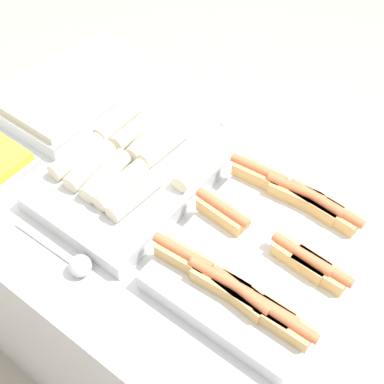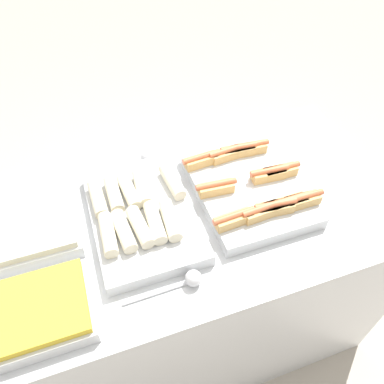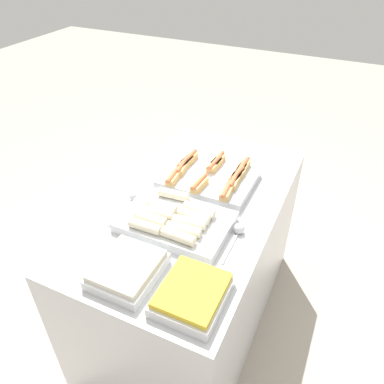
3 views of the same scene
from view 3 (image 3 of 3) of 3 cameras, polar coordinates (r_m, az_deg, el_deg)
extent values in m
plane|color=#ADA393|center=(2.56, 0.21, -17.95)|extent=(12.00, 12.00, 0.00)
cube|color=silver|center=(2.20, 0.24, -11.01)|extent=(1.46, 0.82, 0.91)
cube|color=silver|center=(2.02, 2.58, 1.99)|extent=(0.37, 0.48, 0.05)
cube|color=tan|center=(1.98, 6.87, 2.33)|extent=(0.13, 0.06, 0.04)
cylinder|color=#D66B42|center=(1.97, 6.91, 2.82)|extent=(0.15, 0.04, 0.02)
cube|color=tan|center=(2.10, 3.89, 4.71)|extent=(0.12, 0.05, 0.04)
cylinder|color=#D66B42|center=(2.09, 3.91, 5.18)|extent=(0.14, 0.02, 0.02)
cube|color=tan|center=(2.07, -1.00, 4.39)|extent=(0.13, 0.05, 0.04)
cylinder|color=#D66B42|center=(2.06, -1.00, 4.87)|extent=(0.15, 0.03, 0.02)
cube|color=tan|center=(2.03, -1.55, 3.68)|extent=(0.13, 0.06, 0.04)
cylinder|color=#D66B42|center=(2.02, -1.56, 4.16)|extent=(0.15, 0.04, 0.02)
cube|color=tan|center=(2.06, 7.85, 3.77)|extent=(0.12, 0.04, 0.04)
cylinder|color=#D66B42|center=(2.05, 7.89, 4.25)|extent=(0.14, 0.02, 0.02)
cube|color=tan|center=(2.06, 3.54, 4.07)|extent=(0.13, 0.05, 0.04)
cylinder|color=#D66B42|center=(2.05, 3.56, 4.55)|extent=(0.15, 0.03, 0.02)
cube|color=tan|center=(1.90, 1.15, 1.13)|extent=(0.13, 0.05, 0.04)
cylinder|color=#D66B42|center=(1.89, 1.15, 1.63)|extent=(0.15, 0.03, 0.02)
cube|color=tan|center=(2.02, 7.31, 3.12)|extent=(0.13, 0.05, 0.04)
cylinder|color=#D66B42|center=(2.01, 7.35, 3.60)|extent=(0.14, 0.03, 0.02)
cube|color=tan|center=(1.86, 5.31, 0.03)|extent=(0.13, 0.05, 0.04)
cylinder|color=#D66B42|center=(1.85, 5.35, 0.53)|extent=(0.15, 0.03, 0.02)
cube|color=tan|center=(2.11, -0.38, 5.01)|extent=(0.13, 0.05, 0.04)
cylinder|color=#D66B42|center=(2.10, -0.39, 5.48)|extent=(0.15, 0.03, 0.02)
cube|color=tan|center=(1.96, -2.88, 2.20)|extent=(0.13, 0.05, 0.04)
cylinder|color=#D66B42|center=(1.95, -2.89, 2.69)|extent=(0.15, 0.03, 0.02)
cube|color=tan|center=(1.94, 6.42, 1.58)|extent=(0.13, 0.05, 0.04)
cylinder|color=#D66B42|center=(1.93, 6.46, 2.08)|extent=(0.15, 0.03, 0.02)
cube|color=silver|center=(1.74, -2.49, -4.59)|extent=(0.33, 0.50, 0.05)
cylinder|color=beige|center=(1.63, -1.25, -5.71)|extent=(0.06, 0.16, 0.04)
cylinder|color=beige|center=(1.83, -2.83, -0.37)|extent=(0.06, 0.16, 0.04)
cylinder|color=beige|center=(1.70, -6.30, -4.04)|extent=(0.05, 0.15, 0.04)
cylinder|color=beige|center=(1.73, 1.09, -2.74)|extent=(0.06, 0.16, 0.04)
cylinder|color=beige|center=(1.60, -2.12, -6.74)|extent=(0.05, 0.15, 0.04)
cylinder|color=beige|center=(1.76, -4.64, -2.18)|extent=(0.05, 0.16, 0.04)
cylinder|color=beige|center=(1.73, -5.28, -3.09)|extent=(0.06, 0.16, 0.04)
cylinder|color=beige|center=(1.66, -7.17, -5.19)|extent=(0.05, 0.15, 0.04)
cylinder|color=beige|center=(1.67, -0.43, -4.63)|extent=(0.06, 0.16, 0.04)
cylinder|color=beige|center=(1.70, 0.24, -3.65)|extent=(0.05, 0.15, 0.04)
cube|color=silver|center=(1.45, 0.02, -15.60)|extent=(0.28, 0.24, 0.05)
cube|color=gold|center=(1.42, 0.02, -14.67)|extent=(0.26, 0.22, 0.02)
cube|color=silver|center=(1.55, -9.77, -11.85)|extent=(0.28, 0.24, 0.05)
cube|color=silver|center=(1.52, -9.91, -10.92)|extent=(0.26, 0.22, 0.02)
cylinder|color=silver|center=(1.66, 5.94, -8.35)|extent=(0.22, 0.01, 0.01)
sphere|color=silver|center=(1.72, 7.25, -5.54)|extent=(0.05, 0.05, 0.05)
cylinder|color=silver|center=(1.86, -10.64, -3.03)|extent=(0.23, 0.01, 0.01)
sphere|color=silver|center=(1.92, -8.81, -0.60)|extent=(0.05, 0.05, 0.05)
camera|label=1|loc=(1.83, 29.12, 28.48)|focal=50.00mm
camera|label=2|loc=(1.08, 37.95, 21.13)|focal=35.00mm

